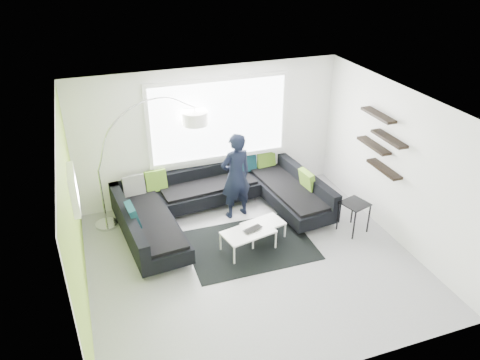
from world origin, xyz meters
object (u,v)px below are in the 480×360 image
sectional_sofa (223,205)px  side_table (353,217)px  laptop (255,231)px  coffee_table (256,235)px  person (236,176)px  arc_lamp (98,171)px

sectional_sofa → side_table: size_ratio=6.64×
laptop → coffee_table: bearing=41.5°
coffee_table → side_table: side_table is taller
side_table → person: person is taller
side_table → laptop: (-1.97, 0.07, 0.09)m
arc_lamp → laptop: (2.45, -1.67, -0.80)m
arc_lamp → person: bearing=-15.7°
coffee_table → arc_lamp: arc_lamp is taller
sectional_sofa → side_table: (2.22, -1.16, -0.06)m
sectional_sofa → coffee_table: bearing=-75.9°
sectional_sofa → person: size_ratio=2.31×
arc_lamp → side_table: size_ratio=3.90×
sectional_sofa → arc_lamp: bearing=159.2°
arc_lamp → sectional_sofa: bearing=-20.2°
sectional_sofa → side_table: 2.51m
arc_lamp → coffee_table: bearing=-36.2°
person → laptop: size_ratio=4.19×
coffee_table → side_table: (1.89, -0.22, 0.11)m
coffee_table → person: size_ratio=0.67×
sectional_sofa → person: person is taller
person → laptop: 1.30m
sectional_sofa → arc_lamp: size_ratio=1.70×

